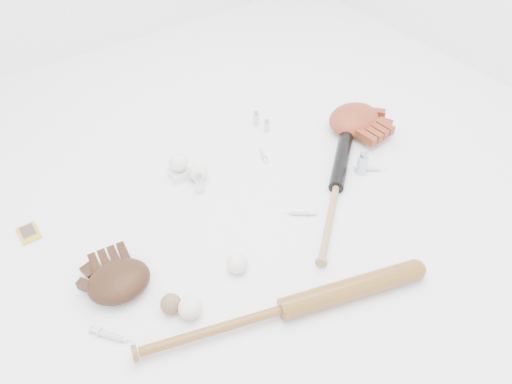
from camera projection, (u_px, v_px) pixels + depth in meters
bat_dark at (336, 186)px, 1.88m from camera, size 0.64×0.56×0.06m
bat_wood at (284, 309)px, 1.49m from camera, size 0.93×0.34×0.07m
glove_dark at (119, 281)px, 1.55m from camera, size 0.26×0.26×0.09m
glove_tan at (354, 119)px, 2.15m from camera, size 0.30×0.30×0.10m
trading_card at (29, 233)px, 1.75m from camera, size 0.07×0.09×0.01m
pedestal at (180, 173)px, 1.95m from camera, size 0.08×0.08×0.04m
baseball_on_pedestal at (178, 162)px, 1.91m from camera, size 0.07×0.07×0.07m
baseball_left at (190, 308)px, 1.49m from camera, size 0.07×0.07×0.07m
baseball_upper at (198, 172)px, 1.92m from camera, size 0.07×0.07×0.07m
baseball_mid at (237, 263)px, 1.61m from camera, size 0.07×0.07×0.07m
baseball_aged at (171, 304)px, 1.50m from camera, size 0.06×0.06×0.06m
syringe_1 at (300, 213)px, 1.81m from camera, size 0.12×0.11×0.02m
syringe_2 at (263, 154)px, 2.05m from camera, size 0.07×0.14×0.02m
syringe_3 at (370, 169)px, 1.98m from camera, size 0.13×0.11×0.02m
syringe_4 at (367, 127)px, 2.18m from camera, size 0.12×0.10×0.02m
syringe_5 at (111, 336)px, 1.45m from camera, size 0.12×0.15×0.02m
vial_0 at (256, 118)px, 2.18m from camera, size 0.03×0.03×0.07m
vial_1 at (267, 126)px, 2.15m from camera, size 0.02×0.02×0.06m
vial_2 at (200, 183)px, 1.87m from camera, size 0.03×0.03×0.08m
vial_3 at (363, 163)px, 1.94m from camera, size 0.04×0.04×0.10m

